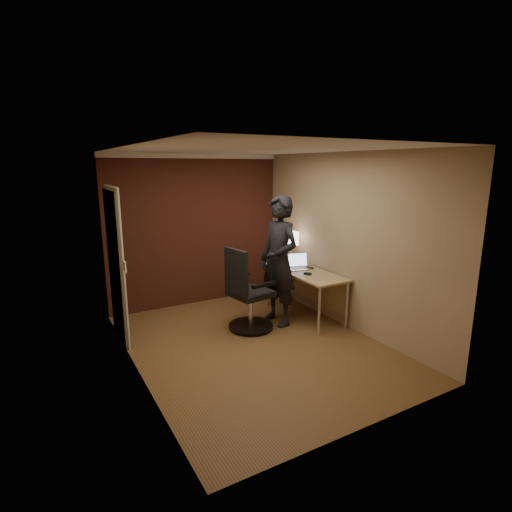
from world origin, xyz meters
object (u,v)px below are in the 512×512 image
wallet (309,268)px  person (279,261)px  office_chair (247,295)px  desk_lamp (289,239)px  desk (308,278)px  laptop (299,264)px  mouse (308,274)px

wallet → person: (-0.64, -0.11, 0.21)m
wallet → person: size_ratio=0.06×
wallet → office_chair: office_chair is taller
person → office_chair: bearing=-97.6°
desk_lamp → wallet: (0.09, -0.43, -0.41)m
office_chair → wallet: bearing=6.0°
desk → person: (-0.56, -0.03, 0.35)m
desk_lamp → office_chair: size_ratio=0.45×
desk → laptop: bearing=105.5°
desk_lamp → laptop: 0.48m
desk → person: bearing=-177.3°
desk_lamp → mouse: size_ratio=5.35×
wallet → office_chair: bearing=-174.0°
desk → office_chair: (-1.11, -0.04, -0.08)m
mouse → office_chair: size_ratio=0.08×
mouse → office_chair: 0.99m
wallet → mouse: bearing=-130.3°
laptop → person: person is taller
mouse → wallet: bearing=26.4°
desk → wallet: 0.18m
laptop → wallet: laptop is taller
desk → person: 0.66m
desk_lamp → office_chair: (-1.10, -0.55, -0.63)m
desk → office_chair: bearing=-178.1°
desk_lamp → wallet: size_ratio=4.86×
desk → mouse: 0.29m
person → desk: bearing=83.9°
laptop → mouse: size_ratio=3.85×
desk → wallet: wallet is taller
wallet → office_chair: (-1.18, -0.12, -0.22)m
desk → laptop: size_ratio=3.90×
desk_lamp → laptop: desk_lamp is taller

